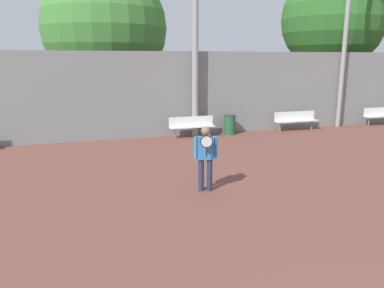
{
  "coord_description": "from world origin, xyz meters",
  "views": [
    {
      "loc": [
        -3.11,
        -1.16,
        3.3
      ],
      "look_at": [
        -0.03,
        8.57,
        0.95
      ],
      "focal_mm": 35.0,
      "sensor_mm": 36.0,
      "label": 1
    }
  ],
  "objects_px": {
    "tennis_player": "(206,154)",
    "bench_by_gate": "(381,114)",
    "tree_green_broad": "(105,28)",
    "tree_green_tall": "(333,20)",
    "bench_courtside_near": "(192,124)",
    "bench_adjacent_court": "(296,119)",
    "trash_bin": "(230,125)"
  },
  "relations": [
    {
      "from": "tennis_player",
      "to": "bench_by_gate",
      "type": "relative_size",
      "value": 0.87
    },
    {
      "from": "trash_bin",
      "to": "bench_adjacent_court",
      "type": "bearing_deg",
      "value": -1.23
    },
    {
      "from": "tennis_player",
      "to": "bench_by_gate",
      "type": "height_order",
      "value": "tennis_player"
    },
    {
      "from": "tennis_player",
      "to": "tree_green_tall",
      "type": "height_order",
      "value": "tree_green_tall"
    },
    {
      "from": "tennis_player",
      "to": "tree_green_broad",
      "type": "distance_m",
      "value": 12.65
    },
    {
      "from": "tree_green_broad",
      "to": "tree_green_tall",
      "type": "bearing_deg",
      "value": -1.01
    },
    {
      "from": "bench_courtside_near",
      "to": "bench_by_gate",
      "type": "height_order",
      "value": "same"
    },
    {
      "from": "trash_bin",
      "to": "tree_green_broad",
      "type": "distance_m",
      "value": 8.45
    },
    {
      "from": "bench_adjacent_court",
      "to": "tennis_player",
      "type": "bearing_deg",
      "value": -136.31
    },
    {
      "from": "bench_adjacent_court",
      "to": "bench_by_gate",
      "type": "distance_m",
      "value": 4.93
    },
    {
      "from": "bench_courtside_near",
      "to": "tree_green_tall",
      "type": "bearing_deg",
      "value": 26.18
    },
    {
      "from": "tree_green_tall",
      "to": "bench_adjacent_court",
      "type": "bearing_deg",
      "value": -137.01
    },
    {
      "from": "tennis_player",
      "to": "tree_green_tall",
      "type": "xyz_separation_m",
      "value": [
        12.43,
        11.74,
        4.64
      ]
    },
    {
      "from": "bench_courtside_near",
      "to": "tree_green_broad",
      "type": "height_order",
      "value": "tree_green_broad"
    },
    {
      "from": "tennis_player",
      "to": "bench_courtside_near",
      "type": "xyz_separation_m",
      "value": [
        1.68,
        6.46,
        -0.41
      ]
    },
    {
      "from": "tennis_player",
      "to": "bench_by_gate",
      "type": "distance_m",
      "value": 13.36
    },
    {
      "from": "tennis_player",
      "to": "bench_courtside_near",
      "type": "bearing_deg",
      "value": 90.23
    },
    {
      "from": "tree_green_broad",
      "to": "tennis_player",
      "type": "bearing_deg",
      "value": -83.93
    },
    {
      "from": "bench_courtside_near",
      "to": "tree_green_broad",
      "type": "relative_size",
      "value": 0.25
    },
    {
      "from": "bench_courtside_near",
      "to": "bench_adjacent_court",
      "type": "xyz_separation_m",
      "value": [
        5.08,
        0.0,
        0.0
      ]
    },
    {
      "from": "tennis_player",
      "to": "tree_green_broad",
      "type": "relative_size",
      "value": 0.21
    },
    {
      "from": "tennis_player",
      "to": "bench_by_gate",
      "type": "bearing_deg",
      "value": 43.74
    },
    {
      "from": "bench_courtside_near",
      "to": "bench_adjacent_court",
      "type": "relative_size",
      "value": 0.93
    },
    {
      "from": "bench_courtside_near",
      "to": "tree_green_tall",
      "type": "distance_m",
      "value": 13.0
    },
    {
      "from": "bench_by_gate",
      "to": "tree_green_tall",
      "type": "xyz_separation_m",
      "value": [
        0.74,
        5.28,
        5.05
      ]
    },
    {
      "from": "bench_adjacent_court",
      "to": "tree_green_broad",
      "type": "distance_m",
      "value": 10.64
    },
    {
      "from": "bench_courtside_near",
      "to": "tree_green_tall",
      "type": "relative_size",
      "value": 0.23
    },
    {
      "from": "trash_bin",
      "to": "tree_green_broad",
      "type": "xyz_separation_m",
      "value": [
        -4.74,
        5.45,
        4.38
      ]
    },
    {
      "from": "tree_green_tall",
      "to": "tree_green_broad",
      "type": "xyz_separation_m",
      "value": [
        -13.7,
        0.24,
        -0.79
      ]
    },
    {
      "from": "bench_adjacent_court",
      "to": "trash_bin",
      "type": "distance_m",
      "value": 3.3
    },
    {
      "from": "bench_adjacent_court",
      "to": "bench_by_gate",
      "type": "xyz_separation_m",
      "value": [
        4.93,
        -0.0,
        -0.0
      ]
    },
    {
      "from": "tree_green_tall",
      "to": "trash_bin",
      "type": "bearing_deg",
      "value": -149.82
    }
  ]
}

